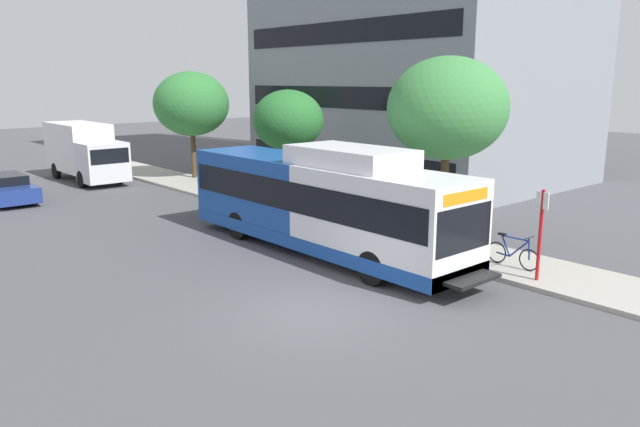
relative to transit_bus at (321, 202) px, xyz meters
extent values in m
plane|color=#4C4C51|center=(-3.70, 4.00, -1.70)|extent=(120.00, 120.00, 0.00)
cube|color=#A8A399|center=(3.30, 2.00, -1.63)|extent=(3.00, 56.00, 0.14)
cube|color=white|center=(0.00, -2.82, -0.02)|extent=(2.54, 5.80, 2.73)
cube|color=#19479E|center=(0.00, 2.98, -0.02)|extent=(2.54, 5.80, 2.73)
cube|color=#19479E|center=(0.00, 0.08, -1.16)|extent=(2.57, 11.60, 0.44)
cube|color=black|center=(0.00, 0.08, 0.35)|extent=(2.58, 11.25, 0.96)
cube|color=black|center=(0.00, -5.68, 0.15)|extent=(2.34, 0.10, 1.24)
cube|color=orange|center=(0.00, -5.69, 1.02)|extent=(1.91, 0.08, 0.32)
cube|color=white|center=(0.00, -1.37, 1.65)|extent=(2.16, 4.06, 0.60)
cube|color=black|center=(0.00, -6.07, -1.15)|extent=(1.78, 0.60, 0.10)
cylinder|color=black|center=(-1.13, -3.51, -1.20)|extent=(0.30, 1.00, 1.00)
cylinder|color=black|center=(1.13, -3.51, -1.20)|extent=(0.30, 1.00, 1.00)
cylinder|color=black|center=(-1.13, 3.27, -1.20)|extent=(0.30, 1.00, 1.00)
cylinder|color=black|center=(1.13, 3.27, -1.20)|extent=(0.30, 1.00, 1.00)
cylinder|color=red|center=(2.39, -6.56, -0.26)|extent=(0.10, 0.10, 2.60)
cube|color=white|center=(2.37, -6.56, 0.74)|extent=(0.04, 0.36, 0.48)
torus|color=black|center=(2.99, -5.95, -1.23)|extent=(0.04, 0.66, 0.66)
torus|color=black|center=(2.99, -4.85, -1.23)|extent=(0.04, 0.66, 0.66)
cylinder|color=navy|center=(2.99, -5.60, -0.96)|extent=(0.05, 0.64, 0.64)
cylinder|color=navy|center=(2.99, -5.15, -0.96)|extent=(0.05, 0.34, 0.62)
cylinder|color=navy|center=(2.99, -5.45, -0.66)|extent=(0.05, 0.90, 0.05)
cylinder|color=navy|center=(2.99, -5.07, -1.25)|extent=(0.05, 0.45, 0.08)
cylinder|color=navy|center=(2.99, -5.92, -0.90)|extent=(0.05, 0.10, 0.67)
cylinder|color=black|center=(2.99, -5.90, -0.56)|extent=(0.52, 0.03, 0.03)
cube|color=black|center=(2.99, -5.00, -0.62)|extent=(0.12, 0.24, 0.06)
cylinder|color=#4C3823|center=(4.04, -1.92, -0.04)|extent=(0.28, 0.28, 3.05)
ellipsoid|color=#3D8442|center=(4.04, -1.92, 3.03)|extent=(4.12, 4.12, 3.51)
cylinder|color=#4C3823|center=(4.24, 7.15, -0.30)|extent=(0.28, 0.28, 2.53)
ellipsoid|color=#286B2D|center=(4.24, 7.15, 2.18)|extent=(3.24, 3.24, 2.75)
cylinder|color=#4C3823|center=(4.41, 16.23, -0.25)|extent=(0.28, 0.28, 2.62)
ellipsoid|color=#337A38|center=(4.41, 16.23, 2.65)|extent=(4.25, 4.25, 3.61)
cube|color=navy|center=(-5.61, 16.17, -1.15)|extent=(1.80, 4.50, 0.70)
cube|color=black|center=(-5.61, 16.27, -0.65)|extent=(1.48, 2.34, 0.56)
cylinder|color=black|center=(-4.81, 14.82, -1.38)|extent=(0.20, 0.64, 0.64)
cylinder|color=black|center=(-4.81, 17.52, -1.38)|extent=(0.20, 0.64, 0.64)
cube|color=silver|center=(-0.46, 17.39, -0.35)|extent=(2.30, 2.00, 2.10)
cube|color=white|center=(-0.46, 20.89, 0.20)|extent=(2.30, 5.00, 2.70)
cube|color=black|center=(-0.46, 16.42, 0.05)|extent=(2.07, 0.08, 0.80)
cylinder|color=black|center=(-1.49, 17.83, -1.24)|extent=(0.26, 0.92, 0.92)
cylinder|color=black|center=(0.57, 17.83, -1.24)|extent=(0.26, 0.92, 0.92)
cylinder|color=black|center=(-1.49, 21.97, -1.24)|extent=(0.26, 0.92, 0.92)
cylinder|color=black|center=(0.57, 21.97, -1.24)|extent=(0.26, 0.92, 0.92)
cube|color=black|center=(14.98, 8.31, -0.10)|extent=(13.03, 14.87, 1.10)
cube|color=black|center=(14.98, 8.31, 3.10)|extent=(13.03, 14.87, 1.10)
cube|color=black|center=(14.98, 8.31, 6.30)|extent=(13.03, 14.87, 1.10)
cylinder|color=#B7B7BC|center=(20.80, 25.04, 0.87)|extent=(1.10, 1.10, 5.15)
cylinder|color=#B7B7BC|center=(20.80, 25.04, 6.03)|extent=(0.91, 0.91, 5.15)
camera|label=1|loc=(-13.03, -14.92, 3.99)|focal=34.16mm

